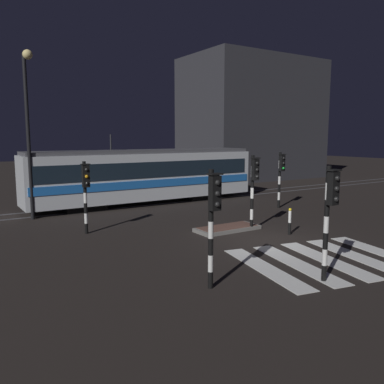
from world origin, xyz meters
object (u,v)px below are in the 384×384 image
at_px(traffic_light_kerb_mid_left, 330,206).
at_px(tram, 145,175).
at_px(traffic_light_corner_far_left, 86,187).
at_px(bollard_island_edge, 290,221).
at_px(traffic_light_corner_near_left, 213,211).
at_px(traffic_light_corner_far_right, 281,171).
at_px(street_lamp_trackside_left, 28,117).
at_px(traffic_light_median_centre, 254,181).

distance_m(traffic_light_kerb_mid_left, tram, 14.70).
height_order(traffic_light_corner_far_left, tram, tram).
bearing_deg(tram, bollard_island_edge, -80.63).
bearing_deg(traffic_light_corner_near_left, bollard_island_edge, 27.23).
distance_m(traffic_light_corner_near_left, tram, 14.06).
bearing_deg(bollard_island_edge, traffic_light_corner_near_left, -152.77).
bearing_deg(bollard_island_edge, traffic_light_kerb_mid_left, -125.50).
bearing_deg(traffic_light_corner_far_right, traffic_light_corner_far_left, -179.36).
distance_m(traffic_light_corner_far_left, street_lamp_trackside_left, 5.24).
bearing_deg(traffic_light_kerb_mid_left, street_lamp_trackside_left, 111.55).
relative_size(traffic_light_corner_near_left, street_lamp_trackside_left, 0.41).
bearing_deg(tram, traffic_light_median_centre, -84.29).
bearing_deg(traffic_light_median_centre, tram, 95.71).
bearing_deg(street_lamp_trackside_left, traffic_light_median_centre, -44.09).
xyz_separation_m(traffic_light_corner_far_left, traffic_light_median_centre, (6.26, -3.20, 0.15)).
height_order(traffic_light_corner_far_right, street_lamp_trackside_left, street_lamp_trackside_left).
distance_m(traffic_light_kerb_mid_left, bollard_island_edge, 5.69).
relative_size(traffic_light_corner_far_right, bollard_island_edge, 2.85).
height_order(traffic_light_corner_near_left, traffic_light_median_centre, traffic_light_median_centre).
height_order(traffic_light_corner_near_left, street_lamp_trackside_left, street_lamp_trackside_left).
xyz_separation_m(tram, bollard_island_edge, (1.68, -10.16, -1.18)).
xyz_separation_m(traffic_light_corner_far_left, traffic_light_corner_far_right, (11.16, 0.12, 0.09)).
relative_size(street_lamp_trackside_left, bollard_island_edge, 7.09).
distance_m(traffic_light_corner_far_left, tram, 7.76).
bearing_deg(traffic_light_corner_near_left, traffic_light_kerb_mid_left, -23.41).
relative_size(traffic_light_median_centre, tram, 0.23).
bearing_deg(traffic_light_corner_far_left, bollard_island_edge, -32.96).
distance_m(traffic_light_corner_near_left, traffic_light_median_centre, 7.01).
bearing_deg(traffic_light_median_centre, street_lamp_trackside_left, 135.91).
height_order(traffic_light_corner_near_left, bollard_island_edge, traffic_light_corner_near_left).
xyz_separation_m(traffic_light_corner_near_left, traffic_light_kerb_mid_left, (2.97, -1.29, 0.04)).
bearing_deg(tram, street_lamp_trackside_left, -167.76).
xyz_separation_m(traffic_light_kerb_mid_left, street_lamp_trackside_left, (-5.20, 13.16, 2.79)).
xyz_separation_m(traffic_light_median_centre, street_lamp_trackside_left, (-7.58, 7.34, 2.79)).
bearing_deg(bollard_island_edge, traffic_light_corner_far_right, 48.81).
relative_size(traffic_light_corner_near_left, traffic_light_median_centre, 0.98).
relative_size(traffic_light_median_centre, street_lamp_trackside_left, 0.41).
bearing_deg(traffic_light_corner_far_left, traffic_light_corner_far_right, 0.64).
bearing_deg(traffic_light_kerb_mid_left, traffic_light_median_centre, 67.78).
bearing_deg(traffic_light_median_centre, traffic_light_corner_near_left, -139.72).
distance_m(traffic_light_kerb_mid_left, traffic_light_median_centre, 6.29).
distance_m(traffic_light_corner_far_right, traffic_light_median_centre, 5.93).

